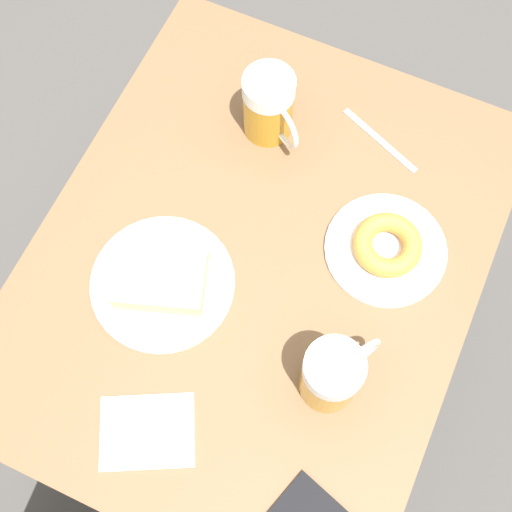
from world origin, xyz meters
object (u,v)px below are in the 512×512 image
at_px(fork, 380,140).
at_px(beer_mug_left, 269,106).
at_px(plate_with_cake, 162,281).
at_px(napkin_folded, 147,432).
at_px(plate_with_donut, 387,247).
at_px(beer_mug_center, 332,375).

bearing_deg(fork, beer_mug_left, 16.64).
distance_m(plate_with_cake, napkin_folded, 0.26).
bearing_deg(napkin_folded, beer_mug_left, -84.96).
bearing_deg(plate_with_donut, plate_with_cake, 33.49).
bearing_deg(plate_with_donut, beer_mug_center, 89.46).
distance_m(beer_mug_left, napkin_folded, 0.62).
bearing_deg(plate_with_donut, napkin_folded, 62.29).
relative_size(napkin_folded, fork, 1.10).
relative_size(plate_with_donut, beer_mug_left, 1.48).
distance_m(plate_with_cake, beer_mug_center, 0.34).
height_order(plate_with_donut, fork, plate_with_donut).
relative_size(plate_with_cake, napkin_folded, 1.33).
bearing_deg(beer_mug_center, napkin_folded, 39.10).
relative_size(plate_with_cake, beer_mug_left, 1.72).
xyz_separation_m(plate_with_cake, plate_with_donut, (-0.34, -0.22, -0.00)).
height_order(beer_mug_left, napkin_folded, beer_mug_left).
height_order(plate_with_donut, beer_mug_center, beer_mug_center).
bearing_deg(fork, plate_with_cake, 60.29).
bearing_deg(beer_mug_center, beer_mug_left, -54.69).
height_order(plate_with_cake, fork, plate_with_cake).
height_order(plate_with_cake, beer_mug_center, beer_mug_center).
bearing_deg(plate_with_cake, plate_with_donut, -146.51).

